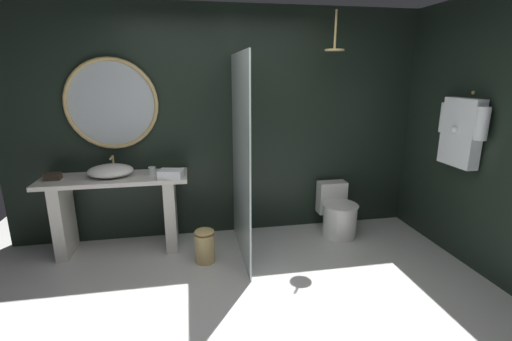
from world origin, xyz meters
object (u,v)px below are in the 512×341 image
object	(u,v)px
round_wall_mirror	(112,104)
hanging_bathrobe	(461,130)
folded_hand_towel	(171,174)
vessel_sink	(111,171)
tumbler_cup	(152,171)
waste_bin	(205,245)
toilet	(337,213)
tissue_box	(53,176)
rain_shower_head	(335,46)

from	to	relation	value
round_wall_mirror	hanging_bathrobe	distance (m)	3.55
hanging_bathrobe	folded_hand_towel	world-z (taller)	hanging_bathrobe
vessel_sink	folded_hand_towel	distance (m)	0.64
folded_hand_towel	hanging_bathrobe	bearing A→B (deg)	-12.39
tumbler_cup	hanging_bathrobe	bearing A→B (deg)	-14.62
vessel_sink	waste_bin	distance (m)	1.25
toilet	folded_hand_towel	size ratio (longest dim) A/B	2.50
round_wall_mirror	hanging_bathrobe	size ratio (longest dim) A/B	1.32
vessel_sink	toilet	bearing A→B (deg)	-1.03
round_wall_mirror	toilet	world-z (taller)	round_wall_mirror
hanging_bathrobe	vessel_sink	bearing A→B (deg)	167.26
hanging_bathrobe	toilet	xyz separation A→B (m)	(-0.90, 0.73, -1.08)
vessel_sink	folded_hand_towel	size ratio (longest dim) A/B	1.94
tumbler_cup	tissue_box	world-z (taller)	tumbler_cup
tissue_box	waste_bin	bearing A→B (deg)	-16.54
toilet	rain_shower_head	bearing A→B (deg)	-163.79
round_wall_mirror	waste_bin	size ratio (longest dim) A/B	2.67
vessel_sink	folded_hand_towel	xyz separation A→B (m)	(0.62, -0.16, -0.02)
round_wall_mirror	folded_hand_towel	world-z (taller)	round_wall_mirror
hanging_bathrobe	toilet	world-z (taller)	hanging_bathrobe
round_wall_mirror	toilet	size ratio (longest dim) A/B	1.62
vessel_sink	tissue_box	distance (m)	0.56
waste_bin	tissue_box	bearing A→B (deg)	163.46
toilet	vessel_sink	bearing A→B (deg)	178.97
vessel_sink	hanging_bathrobe	world-z (taller)	hanging_bathrobe
toilet	waste_bin	bearing A→B (deg)	-165.88
tumbler_cup	round_wall_mirror	distance (m)	0.82
folded_hand_towel	tissue_box	bearing A→B (deg)	172.69
tumbler_cup	toilet	xyz separation A→B (m)	(2.11, -0.06, -0.62)
rain_shower_head	hanging_bathrobe	distance (m)	1.51
tissue_box	toilet	size ratio (longest dim) A/B	0.26
tissue_box	folded_hand_towel	world-z (taller)	folded_hand_towel
hanging_bathrobe	toilet	bearing A→B (deg)	141.09
tumbler_cup	tissue_box	xyz separation A→B (m)	(-0.97, -0.02, -0.01)
round_wall_mirror	toilet	xyz separation A→B (m)	(2.49, -0.28, -1.31)
round_wall_mirror	waste_bin	distance (m)	1.78
vessel_sink	waste_bin	world-z (taller)	vessel_sink
rain_shower_head	folded_hand_towel	world-z (taller)	rain_shower_head
tumbler_cup	rain_shower_head	bearing A→B (deg)	-3.10
rain_shower_head	waste_bin	xyz separation A→B (m)	(-1.43, -0.35, -1.97)
tissue_box	rain_shower_head	size ratio (longest dim) A/B	0.38
vessel_sink	waste_bin	size ratio (longest dim) A/B	1.28
vessel_sink	toilet	world-z (taller)	vessel_sink
vessel_sink	round_wall_mirror	bearing A→B (deg)	82.04
hanging_bathrobe	waste_bin	world-z (taller)	hanging_bathrobe
tissue_box	rain_shower_head	bearing A→B (deg)	-1.72
vessel_sink	tumbler_cup	xyz separation A→B (m)	(0.42, 0.01, -0.02)
vessel_sink	hanging_bathrobe	size ratio (longest dim) A/B	0.63
vessel_sink	tumbler_cup	distance (m)	0.42
round_wall_mirror	waste_bin	xyz separation A→B (m)	(0.89, -0.68, -1.38)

